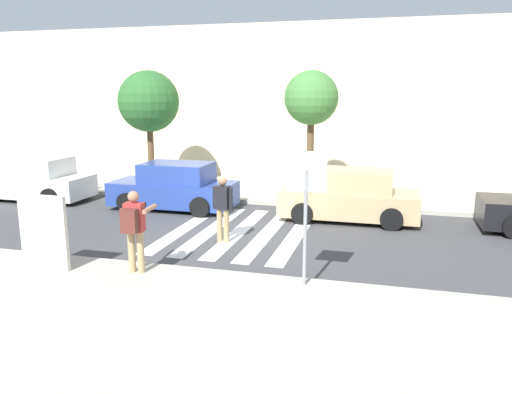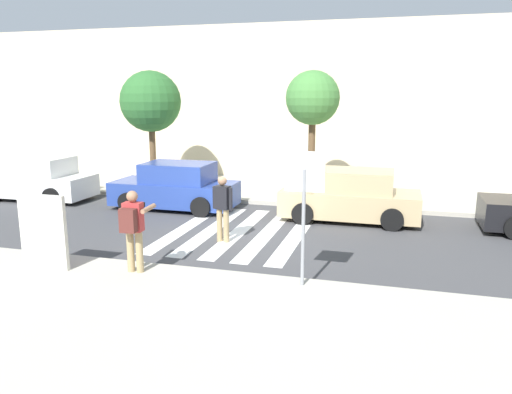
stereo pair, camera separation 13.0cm
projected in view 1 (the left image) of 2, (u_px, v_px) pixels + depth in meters
ground_plane at (237, 233)px, 13.76m from camera, size 120.00×120.00×0.00m
sidewalk_near at (120, 334)px, 7.89m from camera, size 60.00×6.00×0.14m
sidewalk_far at (283, 190)px, 19.41m from camera, size 60.00×4.80×0.14m
building_facade_far at (304, 103)px, 22.89m from camera, size 56.00×4.00×6.67m
crosswalk_stripe_0 at (186, 227)px, 14.35m from camera, size 0.44×5.20×0.01m
crosswalk_stripe_1 at (212, 229)px, 14.15m from camera, size 0.44×5.20×0.01m
crosswalk_stripe_2 at (239, 231)px, 13.94m from camera, size 0.44×5.20×0.01m
crosswalk_stripe_3 at (267, 233)px, 13.74m from camera, size 0.44×5.20×0.01m
crosswalk_stripe_4 at (295, 236)px, 13.53m from camera, size 0.44×5.20×0.01m
stop_sign at (306, 189)px, 9.33m from camera, size 0.76×0.08×2.61m
photographer_with_backpack at (134, 225)px, 10.17m from camera, size 0.62×0.87×1.72m
pedestrian_crossing at (223, 205)px, 12.78m from camera, size 0.57×0.31×1.72m
parked_car_white at (35, 180)px, 17.92m from camera, size 4.10×1.92×1.55m
parked_car_blue at (175, 187)px, 16.52m from camera, size 4.10×1.92×1.55m
parked_car_tan at (350, 197)px, 15.04m from camera, size 4.10×1.92×1.55m
street_tree_west at (149, 102)px, 18.87m from camera, size 2.31×2.31×4.49m
street_tree_center at (311, 99)px, 17.01m from camera, size 1.85×1.85×4.42m
advertising_board at (44, 232)px, 10.43m from camera, size 1.10×0.11×1.60m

